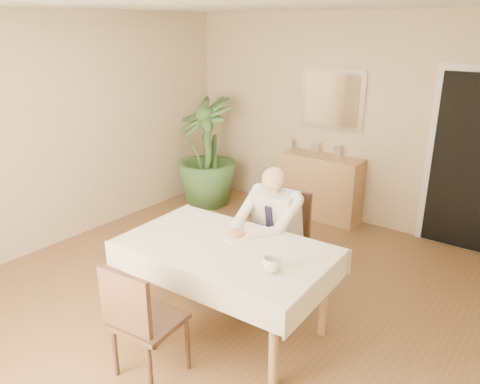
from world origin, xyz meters
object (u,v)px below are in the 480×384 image
Objects in this scene: chair_near at (140,318)px; seated_man at (267,228)px; dining_table at (226,254)px; sideboard at (321,187)px; coffee_mug at (272,264)px; chair_far at (283,232)px; potted_palm at (206,152)px.

seated_man reaches higher than chair_near.
dining_table is 0.59m from seated_man.
seated_man is 2.10m from sideboard.
chair_near reaches higher than coffee_mug.
seated_man reaches higher than sideboard.
seated_man is at bearing 126.32° from coffee_mug.
coffee_mug reaches higher than sideboard.
chair_far reaches higher than coffee_mug.
seated_man is at bearing 87.50° from dining_table.
dining_table is at bearing -90.00° from seated_man.
potted_palm is (-2.03, 2.08, 0.09)m from dining_table.
coffee_mug is 0.09× the size of potted_palm.
chair_near is at bearing -92.67° from seated_man.
coffee_mug is 0.13× the size of sideboard.
chair_far is 0.77× the size of seated_man.
dining_table is at bearing 166.44° from coffee_mug.
chair_far is at bearing 117.58° from coffee_mug.
potted_palm is at bearing 151.65° from chair_far.
sideboard is at bearing 19.18° from potted_palm.
sideboard reaches higher than dining_table.
chair_near is 3.52m from sideboard.
chair_far is at bearing -30.51° from potted_palm.
chair_far is at bearing 90.00° from seated_man.
potted_palm reaches higher than sideboard.
chair_far is 0.33m from seated_man.
seated_man is at bearing -87.84° from chair_far.
chair_near is at bearing -96.98° from dining_table.
chair_far is 1.18m from coffee_mug.
dining_table is at bearing 79.62° from chair_near.
sideboard is at bearing 91.09° from chair_near.
chair_far reaches higher than chair_near.
chair_far is 1.04× the size of chair_near.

